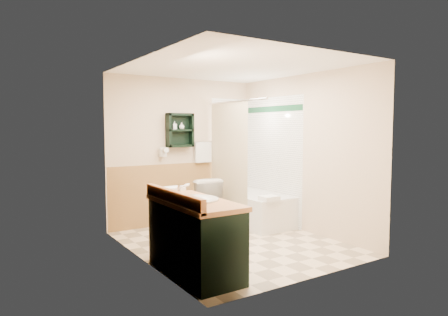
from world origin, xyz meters
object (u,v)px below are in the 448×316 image
Objects in this scene: wall_shelf at (180,130)px; toilet at (200,202)px; vanity_book at (151,182)px; hair_dryer at (163,152)px; soap_bottle_a at (175,127)px; soap_bottle_b at (182,127)px; vanity at (195,237)px; bathtub at (251,208)px.

wall_shelf reaches higher than toilet.
hair_dryer is at bearing 68.84° from vanity_book.
wall_shelf is at bearing 2.89° from soap_bottle_a.
toilet is at bearing -60.68° from soap_bottle_b.
vanity is (-0.59, -2.14, -0.79)m from hair_dryer.
wall_shelf is at bearing -52.85° from toilet.
soap_bottle_b reaches higher than soap_bottle_a.
toilet is at bearing -57.27° from wall_shelf.
toilet is at bearing 58.99° from vanity.
vanity is at bearing -112.93° from wall_shelf.
toilet is at bearing -45.39° from soap_bottle_a.
wall_shelf is 0.37× the size of bathtub.
wall_shelf is 4.24× the size of soap_bottle_a.
hair_dryer is 1.85× the size of soap_bottle_a.
soap_bottle_b is (0.92, 2.11, 1.20)m from vanity.
vanity is at bearing -110.65° from soap_bottle_a.
soap_bottle_a is at bearing 69.35° from vanity.
toilet reaches higher than bathtub.
bathtub is at bearing -29.90° from soap_bottle_b.
toilet is (0.49, -0.33, -0.81)m from hair_dryer.
hair_dryer is 0.44m from soap_bottle_a.
vanity_book is at bearing -119.43° from hair_dryer.
toilet is 6.17× the size of soap_bottle_a.
vanity is 9.87× the size of soap_bottle_a.
wall_shelf reaches higher than soap_bottle_b.
vanity reaches higher than bathtub.
vanity_book is at bearing -128.72° from wall_shelf.
vanity_book is at bearing 101.74° from vanity.
soap_bottle_b is (-0.17, 0.30, 1.22)m from toilet.
vanity is 0.85× the size of bathtub.
vanity_book is (-1.06, -1.32, -0.62)m from wall_shelf.
hair_dryer is 2.20× the size of soap_bottle_b.
wall_shelf is at bearing 67.07° from vanity.
wall_shelf reaches higher than hair_dryer.
toilet is 3.55× the size of vanity_book.
hair_dryer is at bearing 74.47° from vanity.
bathtub is 0.89m from toilet.
hair_dryer is 1.00m from toilet.
vanity reaches higher than toilet.
vanity is 5.67× the size of vanity_book.
vanity is at bearing -141.31° from bathtub.
toilet is (0.19, -0.30, -1.16)m from wall_shelf.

